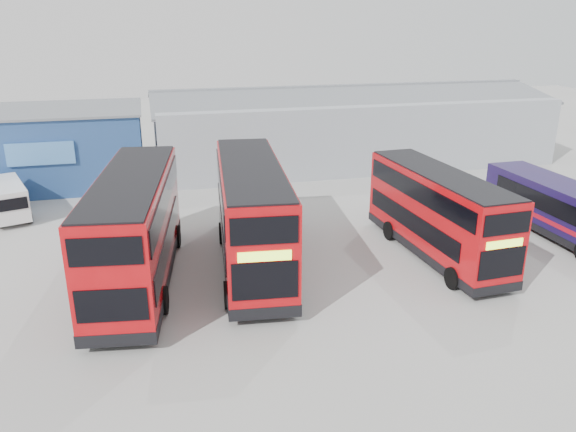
# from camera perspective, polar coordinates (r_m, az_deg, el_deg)

# --- Properties ---
(ground_plane) EXTENTS (120.00, 120.00, 0.00)m
(ground_plane) POSITION_cam_1_polar(r_m,az_deg,el_deg) (26.01, 4.08, -5.25)
(ground_plane) COLOR gray
(ground_plane) RESTS_ON ground
(office_block) EXTENTS (12.30, 8.32, 5.12)m
(office_block) POSITION_cam_1_polar(r_m,az_deg,el_deg) (41.71, -22.94, 6.53)
(office_block) COLOR navy
(office_block) RESTS_ON ground
(maintenance_shed) EXTENTS (30.50, 12.00, 5.89)m
(maintenance_shed) POSITION_cam_1_polar(r_m,az_deg,el_deg) (45.89, 5.93, 9.07)
(maintenance_shed) COLOR #969CA4
(maintenance_shed) RESTS_ON ground
(double_decker_left) EXTENTS (4.27, 11.57, 4.79)m
(double_decker_left) POSITION_cam_1_polar(r_m,az_deg,el_deg) (24.47, -15.23, -1.50)
(double_decker_left) COLOR #B50A0F
(double_decker_left) RESTS_ON ground
(double_decker_centre) EXTENTS (3.89, 11.56, 4.80)m
(double_decker_centre) POSITION_cam_1_polar(r_m,az_deg,el_deg) (25.36, -3.70, -0.07)
(double_decker_centre) COLOR #B50A0F
(double_decker_centre) RESTS_ON ground
(double_decker_right) EXTENTS (2.89, 9.93, 4.15)m
(double_decker_right) POSITION_cam_1_polar(r_m,az_deg,el_deg) (27.43, 14.89, 0.12)
(double_decker_right) COLOR #B50A0F
(double_decker_right) RESTS_ON ground
(single_decker_blue) EXTENTS (2.69, 10.45, 2.82)m
(single_decker_blue) POSITION_cam_1_polar(r_m,az_deg,el_deg) (32.21, 26.19, 0.35)
(single_decker_blue) COLOR #130E3E
(single_decker_blue) RESTS_ON ground
(panel_van) EXTENTS (3.22, 5.01, 2.05)m
(panel_van) POSITION_cam_1_polar(r_m,az_deg,el_deg) (35.70, -26.74, 1.58)
(panel_van) COLOR silver
(panel_van) RESTS_ON ground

